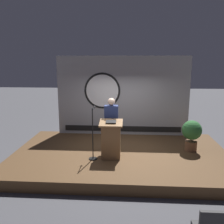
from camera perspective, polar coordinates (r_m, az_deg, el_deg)
ground_plane at (r=7.61m, az=2.03°, el=-11.35°), size 40.00×40.00×0.00m
stage_platform at (r=7.55m, az=2.04°, el=-10.31°), size 6.40×4.00×0.30m
banner_display at (r=8.93m, az=2.32°, el=3.69°), size 4.77×0.12×2.87m
podium at (r=6.89m, az=-0.22°, el=-6.46°), size 0.64×0.50×1.09m
speaker_person at (r=7.27m, az=-0.15°, el=-3.00°), size 0.40×0.26×1.63m
microphone_stand at (r=6.86m, az=-4.42°, el=-6.73°), size 0.24×0.57×1.45m
potted_plant at (r=7.78m, az=18.06°, el=-4.61°), size 0.59×0.59×0.94m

